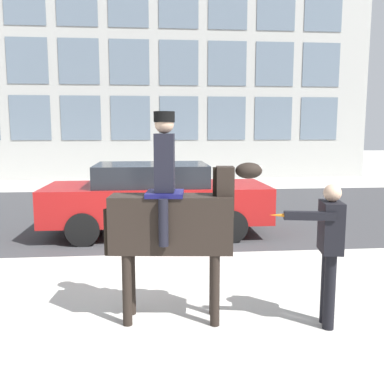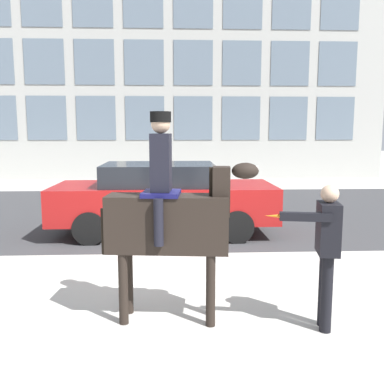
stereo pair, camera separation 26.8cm
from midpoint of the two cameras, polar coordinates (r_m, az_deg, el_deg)
ground_plane at (r=7.52m, az=-5.00°, el=-9.31°), size 80.00×80.00×0.00m
road_surface at (r=12.14m, az=-5.16°, el=-2.55°), size 20.25×8.50×0.01m
mounted_horse_lead at (r=5.00m, az=-3.96°, el=-3.35°), size 1.84×0.65×2.47m
pedestrian_bystander at (r=5.09m, az=16.35°, el=-6.64°), size 0.88×0.44×1.67m
street_car_near_lane at (r=9.39m, az=-5.63°, el=-0.68°), size 4.77×2.00×1.55m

